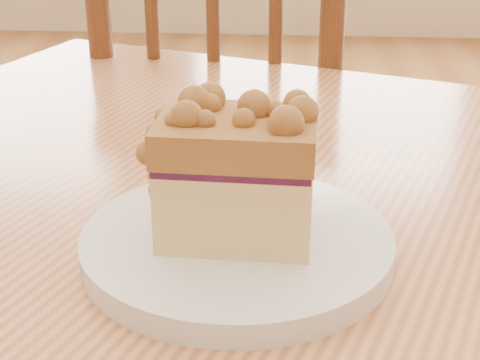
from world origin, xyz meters
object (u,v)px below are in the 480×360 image
object	(u,v)px
cafe_chair_main	(230,195)
cake_slice	(236,167)
cafe_table_main	(331,287)
plate	(237,245)

from	to	relation	value
cafe_chair_main	cake_slice	world-z (taller)	cafe_chair_main
cafe_chair_main	cake_slice	size ratio (longest dim) A/B	7.28
cafe_table_main	cake_slice	bearing A→B (deg)	-102.05
cafe_table_main	plate	bearing A→B (deg)	-101.76
cafe_table_main	cafe_chair_main	bearing A→B (deg)	124.70
cafe_chair_main	cake_slice	distance (m)	0.79
cafe_chair_main	cake_slice	xyz separation A→B (m)	(0.07, -0.70, 0.36)
plate	cake_slice	xyz separation A→B (m)	(-0.00, 0.00, 0.06)
cake_slice	cafe_chair_main	bearing A→B (deg)	97.80
cafe_chair_main	plate	size ratio (longest dim) A/B	3.94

